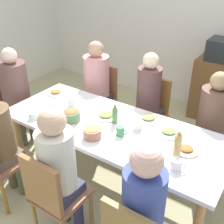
% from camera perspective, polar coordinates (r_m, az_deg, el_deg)
% --- Properties ---
extents(ground_plane, '(6.84, 6.84, 0.00)m').
position_cam_1_polar(ground_plane, '(3.16, 0.00, -13.90)').
color(ground_plane, tan).
extents(wall_back, '(5.94, 0.12, 2.60)m').
position_cam_1_polar(wall_back, '(4.47, 17.61, 17.06)').
color(wall_back, silver).
rests_on(wall_back, ground_plane).
extents(dining_table, '(2.25, 0.90, 0.72)m').
position_cam_1_polar(dining_table, '(2.75, 0.00, -4.01)').
color(dining_table, white).
rests_on(dining_table, ground_plane).
extents(chair_1, '(0.40, 0.40, 0.90)m').
position_cam_1_polar(chair_1, '(3.78, -2.32, 3.53)').
color(chair_1, olive).
rests_on(chair_1, ground_plane).
extents(person_1, '(0.33, 0.33, 1.26)m').
position_cam_1_polar(person_1, '(3.62, -3.24, 6.48)').
color(person_1, '#363E40').
rests_on(person_1, ground_plane).
extents(chair_2, '(0.40, 0.40, 0.90)m').
position_cam_1_polar(chair_2, '(3.23, 19.63, -3.27)').
color(chair_2, black).
rests_on(chair_2, ground_plane).
extents(person_2, '(0.31, 0.31, 1.20)m').
position_cam_1_polar(person_2, '(3.06, 19.78, -0.80)').
color(person_2, '#535443').
rests_on(person_2, ground_plane).
extents(person_3, '(0.30, 0.30, 1.25)m').
position_cam_1_polar(person_3, '(1.92, 6.45, -19.06)').
color(person_3, '#384848').
rests_on(person_3, ground_plane).
extents(chair_4, '(0.40, 0.40, 0.90)m').
position_cam_1_polar(chair_4, '(3.44, 7.78, 0.40)').
color(chair_4, olive).
rests_on(chair_4, ground_plane).
extents(person_4, '(0.30, 0.30, 1.25)m').
position_cam_1_polar(person_4, '(3.26, 7.31, 3.14)').
color(person_4, '#384838').
rests_on(person_4, ground_plane).
extents(chair_5, '(0.40, 0.40, 0.90)m').
position_cam_1_polar(chair_5, '(3.76, -19.29, 1.59)').
color(chair_5, olive).
rests_on(chair_5, ground_plane).
extents(person_5, '(0.33, 0.33, 1.25)m').
position_cam_1_polar(person_5, '(3.59, -19.04, 4.58)').
color(person_5, '#3E3B3B').
rests_on(person_5, ground_plane).
extents(chair_6, '(0.40, 0.40, 0.90)m').
position_cam_1_polar(chair_6, '(2.36, -11.85, -16.08)').
color(chair_6, brown).
rests_on(chair_6, ground_plane).
extents(person_6, '(0.30, 0.30, 1.26)m').
position_cam_1_polar(person_6, '(2.24, -10.84, -10.56)').
color(person_6, '#263C46').
rests_on(person_6, ground_plane).
extents(plate_0, '(0.21, 0.21, 0.04)m').
position_cam_1_polar(plate_0, '(2.46, 14.88, -7.37)').
color(plate_0, '#EEDEC8').
rests_on(plate_0, dining_table).
extents(plate_1, '(0.25, 0.25, 0.04)m').
position_cam_1_polar(plate_1, '(2.82, 7.38, -1.26)').
color(plate_1, silver).
rests_on(plate_1, dining_table).
extents(plate_2, '(0.24, 0.24, 0.04)m').
position_cam_1_polar(plate_2, '(2.64, 11.48, -4.01)').
color(plate_2, white).
rests_on(plate_2, dining_table).
extents(plate_3, '(0.25, 0.25, 0.04)m').
position_cam_1_polar(plate_3, '(2.84, -1.23, -0.76)').
color(plate_3, silver).
rests_on(plate_3, dining_table).
extents(plate_4, '(0.26, 0.26, 0.04)m').
position_cam_1_polar(plate_4, '(3.04, -12.40, 0.66)').
color(plate_4, silver).
rests_on(plate_4, dining_table).
extents(plate_5, '(0.21, 0.21, 0.04)m').
position_cam_1_polar(plate_5, '(3.39, -11.36, 3.91)').
color(plate_5, silver).
rests_on(plate_5, dining_table).
extents(bowl_0, '(0.28, 0.28, 0.10)m').
position_cam_1_polar(bowl_0, '(2.28, 6.97, -8.66)').
color(bowl_0, beige).
rests_on(bowl_0, dining_table).
extents(bowl_1, '(0.17, 0.17, 0.11)m').
position_cam_1_polar(bowl_1, '(2.52, -4.02, -4.11)').
color(bowl_1, '#9B644D').
rests_on(bowl_1, dining_table).
extents(bowl_2, '(0.18, 0.18, 0.12)m').
position_cam_1_polar(bowl_2, '(2.79, -8.31, -0.62)').
color(bowl_2, '#567A4D').
rests_on(bowl_2, dining_table).
extents(cup_0, '(0.13, 0.09, 0.07)m').
position_cam_1_polar(cup_0, '(2.92, -15.76, -0.65)').
color(cup_0, white).
rests_on(cup_0, dining_table).
extents(cup_1, '(0.12, 0.08, 0.10)m').
position_cam_1_polar(cup_1, '(3.06, -8.25, 2.01)').
color(cup_1, white).
rests_on(cup_1, dining_table).
extents(cup_2, '(0.12, 0.09, 0.08)m').
position_cam_1_polar(cup_2, '(2.24, 12.92, -10.23)').
color(cup_2, white).
rests_on(cup_2, dining_table).
extents(cup_3, '(0.11, 0.07, 0.09)m').
position_cam_1_polar(cup_3, '(2.55, 1.72, -3.86)').
color(cup_3, '#4C8F5D').
rests_on(cup_3, dining_table).
extents(cup_4, '(0.12, 0.09, 0.08)m').
position_cam_1_polar(cup_4, '(2.65, 5.29, -2.72)').
color(cup_4, white).
rests_on(cup_4, dining_table).
extents(bottle_0, '(0.06, 0.06, 0.20)m').
position_cam_1_polar(bottle_0, '(2.71, 0.61, -0.51)').
color(bottle_0, '#4D7C3E').
rests_on(bottle_0, dining_table).
extents(bottle_1, '(0.06, 0.06, 0.25)m').
position_cam_1_polar(bottle_1, '(2.31, 13.21, -6.46)').
color(bottle_1, tan).
rests_on(bottle_1, dining_table).
extents(side_cabinet, '(0.70, 0.44, 0.90)m').
position_cam_1_polar(side_cabinet, '(4.33, 20.82, 4.12)').
color(side_cabinet, brown).
rests_on(side_cabinet, ground_plane).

